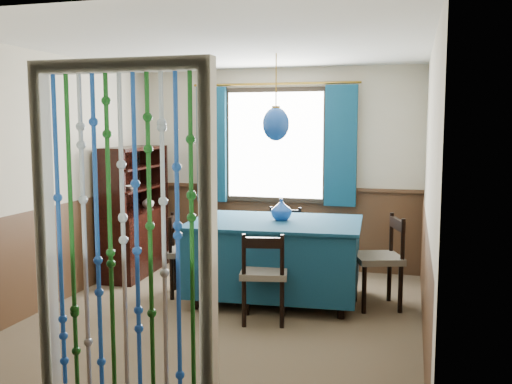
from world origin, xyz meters
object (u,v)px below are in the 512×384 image
(chair_left, at_px, (185,252))
(vase_sideboard, at_px, (148,201))
(sideboard, at_px, (134,229))
(chair_near, at_px, (264,274))
(bowl_shelf, at_px, (131,187))
(pendant_lamp, at_px, (276,124))
(chair_right, at_px, (381,259))
(vase_table, at_px, (281,210))
(dining_table, at_px, (275,255))
(chair_far, at_px, (283,243))

(chair_left, relative_size, vase_sideboard, 5.08)
(chair_left, xyz_separation_m, sideboard, (-0.94, 0.65, 0.09))
(sideboard, bearing_deg, chair_near, -36.28)
(bowl_shelf, bearing_deg, pendant_lamp, -12.70)
(bowl_shelf, bearing_deg, sideboard, 108.55)
(chair_right, height_order, vase_table, vase_table)
(pendant_lamp, relative_size, bowl_shelf, 4.66)
(chair_near, bearing_deg, chair_left, 137.66)
(chair_left, relative_size, pendant_lamp, 1.01)
(bowl_shelf, bearing_deg, vase_table, -10.70)
(dining_table, height_order, chair_left, chair_left)
(chair_near, relative_size, vase_table, 4.17)
(pendant_lamp, bearing_deg, bowl_shelf, 167.30)
(chair_near, bearing_deg, vase_table, 79.65)
(vase_table, bearing_deg, chair_far, 100.86)
(bowl_shelf, bearing_deg, chair_left, -28.48)
(chair_right, relative_size, pendant_lamp, 1.07)
(vase_sideboard, bearing_deg, chair_right, -15.48)
(dining_table, distance_m, chair_far, 0.74)
(chair_far, relative_size, vase_sideboard, 4.97)
(chair_left, bearing_deg, chair_far, 112.71)
(sideboard, xyz_separation_m, bowl_shelf, (0.06, -0.18, 0.53))
(chair_near, relative_size, pendant_lamp, 0.99)
(chair_right, height_order, bowl_shelf, bowl_shelf)
(dining_table, bearing_deg, chair_right, -0.22)
(chair_near, height_order, vase_sideboard, vase_sideboard)
(chair_right, relative_size, vase_sideboard, 5.39)
(dining_table, height_order, chair_near, chair_near)
(chair_left, xyz_separation_m, pendant_lamp, (0.97, 0.06, 1.35))
(dining_table, bearing_deg, vase_sideboard, 151.31)
(chair_left, bearing_deg, dining_table, 74.30)
(chair_right, height_order, vase_sideboard, vase_sideboard)
(sideboard, relative_size, pendant_lamp, 1.80)
(dining_table, distance_m, chair_near, 0.68)
(vase_sideboard, bearing_deg, pendant_lamp, -25.13)
(chair_left, relative_size, vase_table, 4.25)
(dining_table, bearing_deg, chair_left, -179.97)
(dining_table, relative_size, pendant_lamp, 2.08)
(pendant_lamp, bearing_deg, sideboard, 162.69)
(chair_far, distance_m, bowl_shelf, 1.90)
(vase_table, bearing_deg, pendant_lamp, -128.79)
(chair_far, xyz_separation_m, chair_right, (1.14, -0.67, 0.04))
(dining_table, relative_size, chair_far, 2.12)
(dining_table, relative_size, bowl_shelf, 9.71)
(chair_near, bearing_deg, chair_far, 84.53)
(vase_sideboard, bearing_deg, chair_near, -39.13)
(dining_table, bearing_deg, chair_near, -88.83)
(dining_table, height_order, chair_right, chair_right)
(dining_table, bearing_deg, sideboard, 159.13)
(chair_left, relative_size, bowl_shelf, 4.68)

